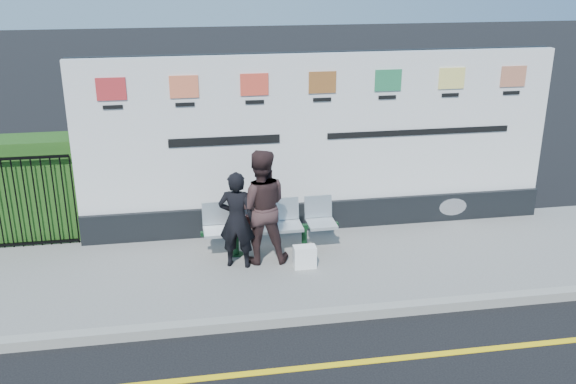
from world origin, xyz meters
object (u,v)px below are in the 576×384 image
object	(u,v)px
billboard	(320,155)
bench	(271,239)
woman_left	(237,220)
woman_right	(260,207)

from	to	relation	value
billboard	bench	xyz separation A→B (m)	(-0.98, -0.88, -1.07)
billboard	woman_left	bearing A→B (deg)	-140.52
bench	woman_right	world-z (taller)	woman_right
billboard	bench	distance (m)	1.70
woman_left	billboard	bearing A→B (deg)	-124.12
billboard	bench	world-z (taller)	billboard
billboard	woman_left	xyz separation A→B (m)	(-1.54, -1.27, -0.55)
billboard	woman_right	xyz separation A→B (m)	(-1.17, -1.14, -0.41)
bench	woman_right	xyz separation A→B (m)	(-0.19, -0.26, 0.67)
bench	woman_right	distance (m)	0.74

